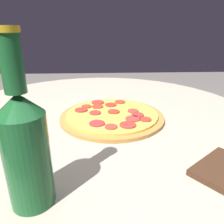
# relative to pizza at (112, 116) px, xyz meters

# --- Properties ---
(table) EXTENTS (1.01, 1.01, 0.68)m
(table) POSITION_rel_pizza_xyz_m (0.05, 0.04, -0.18)
(table) COLOR #B2A893
(table) RESTS_ON ground_plane
(pizza) EXTENTS (0.31, 0.31, 0.02)m
(pizza) POSITION_rel_pizza_xyz_m (0.00, 0.00, 0.00)
(pizza) COLOR #B77F3D
(pizza) RESTS_ON table
(beer_bottle) EXTENTS (0.07, 0.07, 0.26)m
(beer_bottle) POSITION_rel_pizza_xyz_m (-0.32, 0.14, 0.09)
(beer_bottle) COLOR #195628
(beer_bottle) RESTS_ON table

